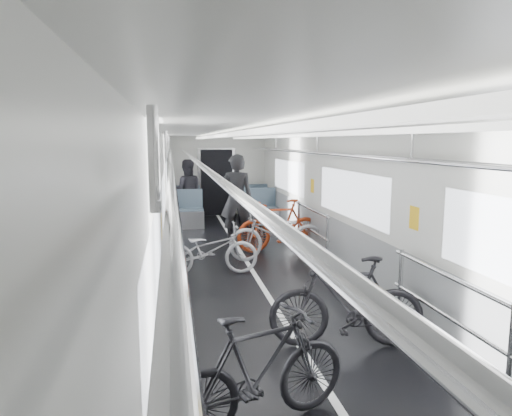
{
  "coord_description": "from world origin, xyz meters",
  "views": [
    {
      "loc": [
        -1.35,
        -6.9,
        2.25
      ],
      "look_at": [
        0.0,
        0.38,
        1.17
      ],
      "focal_mm": 32.0,
      "sensor_mm": 36.0,
      "label": 1
    }
  ],
  "objects_px": {
    "bike_right_near": "(347,302)",
    "bike_aisle": "(257,225)",
    "person_standing": "(236,199)",
    "bike_right_mid": "(277,234)",
    "bike_left_mid": "(260,370)",
    "bike_left_far": "(209,250)",
    "bike_right_far": "(280,226)",
    "person_seated": "(187,191)"
  },
  "relations": [
    {
      "from": "bike_left_mid",
      "to": "person_standing",
      "type": "xyz_separation_m",
      "value": [
        0.74,
        6.55,
        0.51
      ]
    },
    {
      "from": "bike_left_mid",
      "to": "bike_right_near",
      "type": "bearing_deg",
      "value": -62.2
    },
    {
      "from": "bike_left_mid",
      "to": "bike_right_far",
      "type": "height_order",
      "value": "bike_right_far"
    },
    {
      "from": "bike_right_near",
      "to": "bike_aisle",
      "type": "height_order",
      "value": "bike_right_near"
    },
    {
      "from": "bike_left_mid",
      "to": "bike_right_mid",
      "type": "xyz_separation_m",
      "value": [
        1.32,
        5.06,
        0.02
      ]
    },
    {
      "from": "bike_left_far",
      "to": "bike_aisle",
      "type": "relative_size",
      "value": 1.02
    },
    {
      "from": "bike_left_mid",
      "to": "person_seated",
      "type": "height_order",
      "value": "person_seated"
    },
    {
      "from": "bike_left_mid",
      "to": "person_seated",
      "type": "xyz_separation_m",
      "value": [
        -0.23,
        9.49,
        0.4
      ]
    },
    {
      "from": "bike_left_mid",
      "to": "bike_left_far",
      "type": "relative_size",
      "value": 0.97
    },
    {
      "from": "bike_right_near",
      "to": "person_standing",
      "type": "bearing_deg",
      "value": -164.61
    },
    {
      "from": "person_standing",
      "to": "bike_right_mid",
      "type": "bearing_deg",
      "value": 117.33
    },
    {
      "from": "bike_left_mid",
      "to": "person_standing",
      "type": "bearing_deg",
      "value": -24.58
    },
    {
      "from": "bike_aisle",
      "to": "person_standing",
      "type": "height_order",
      "value": "person_standing"
    },
    {
      "from": "bike_right_mid",
      "to": "person_seated",
      "type": "height_order",
      "value": "person_seated"
    },
    {
      "from": "bike_right_far",
      "to": "person_seated",
      "type": "height_order",
      "value": "person_seated"
    },
    {
      "from": "bike_right_mid",
      "to": "bike_aisle",
      "type": "height_order",
      "value": "bike_right_mid"
    },
    {
      "from": "bike_right_mid",
      "to": "person_standing",
      "type": "distance_m",
      "value": 1.67
    },
    {
      "from": "bike_left_mid",
      "to": "bike_right_mid",
      "type": "distance_m",
      "value": 5.23
    },
    {
      "from": "bike_right_near",
      "to": "person_seated",
      "type": "relative_size",
      "value": 0.97
    },
    {
      "from": "bike_left_mid",
      "to": "bike_left_far",
      "type": "xyz_separation_m",
      "value": [
        -0.05,
        4.27,
        -0.05
      ]
    },
    {
      "from": "bike_right_near",
      "to": "bike_right_mid",
      "type": "bearing_deg",
      "value": -171.35
    },
    {
      "from": "bike_left_mid",
      "to": "bike_left_far",
      "type": "bearing_deg",
      "value": -17.47
    },
    {
      "from": "bike_right_mid",
      "to": "person_standing",
      "type": "height_order",
      "value": "person_standing"
    },
    {
      "from": "bike_right_mid",
      "to": "person_seated",
      "type": "bearing_deg",
      "value": -166.88
    },
    {
      "from": "person_standing",
      "to": "person_seated",
      "type": "xyz_separation_m",
      "value": [
        -0.98,
        2.94,
        -0.11
      ]
    },
    {
      "from": "bike_left_mid",
      "to": "person_standing",
      "type": "height_order",
      "value": "person_standing"
    },
    {
      "from": "bike_right_far",
      "to": "person_seated",
      "type": "distance_m",
      "value": 4.23
    },
    {
      "from": "bike_left_mid",
      "to": "bike_left_far",
      "type": "height_order",
      "value": "bike_left_mid"
    },
    {
      "from": "bike_left_far",
      "to": "bike_aisle",
      "type": "xyz_separation_m",
      "value": [
        1.24,
        2.18,
        -0.01
      ]
    },
    {
      "from": "bike_right_far",
      "to": "person_standing",
      "type": "relative_size",
      "value": 0.91
    },
    {
      "from": "bike_left_mid",
      "to": "bike_right_near",
      "type": "relative_size",
      "value": 0.94
    },
    {
      "from": "bike_right_far",
      "to": "bike_left_mid",
      "type": "bearing_deg",
      "value": -19.28
    },
    {
      "from": "bike_left_mid",
      "to": "bike_right_near",
      "type": "xyz_separation_m",
      "value": [
        1.21,
        1.25,
        0.03
      ]
    },
    {
      "from": "bike_right_far",
      "to": "bike_left_far",
      "type": "bearing_deg",
      "value": -52.61
    },
    {
      "from": "bike_right_far",
      "to": "person_seated",
      "type": "xyz_separation_m",
      "value": [
        -1.74,
        3.83,
        0.34
      ]
    },
    {
      "from": "bike_right_near",
      "to": "bike_aisle",
      "type": "bearing_deg",
      "value": -169.47
    },
    {
      "from": "bike_right_far",
      "to": "person_seated",
      "type": "bearing_deg",
      "value": -159.87
    },
    {
      "from": "bike_left_far",
      "to": "bike_right_near",
      "type": "bearing_deg",
      "value": -157.78
    },
    {
      "from": "bike_left_far",
      "to": "bike_aisle",
      "type": "distance_m",
      "value": 2.51
    },
    {
      "from": "bike_left_mid",
      "to": "bike_right_far",
      "type": "xyz_separation_m",
      "value": [
        1.51,
        5.66,
        0.06
      ]
    },
    {
      "from": "bike_right_near",
      "to": "bike_aisle",
      "type": "distance_m",
      "value": 5.2
    },
    {
      "from": "bike_right_near",
      "to": "bike_right_mid",
      "type": "xyz_separation_m",
      "value": [
        0.11,
        3.81,
        -0.01
      ]
    }
  ]
}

